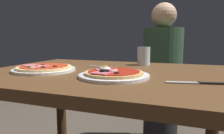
{
  "coord_description": "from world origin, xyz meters",
  "views": [
    {
      "loc": [
        0.33,
        -0.85,
        0.88
      ],
      "look_at": [
        0.05,
        -0.07,
        0.77
      ],
      "focal_mm": 31.43,
      "sensor_mm": 36.0,
      "label": 1
    }
  ],
  "objects_px": {
    "water_glass_near": "(144,57)",
    "pizza_across_left": "(44,68)",
    "diner_person": "(162,79)",
    "pizza_foreground": "(114,74)",
    "dining_table": "(107,95)",
    "fork": "(99,67)",
    "knife": "(200,83)"
  },
  "relations": [
    {
      "from": "dining_table",
      "to": "water_glass_near",
      "type": "height_order",
      "value": "water_glass_near"
    },
    {
      "from": "water_glass_near",
      "to": "diner_person",
      "type": "distance_m",
      "value": 0.58
    },
    {
      "from": "pizza_across_left",
      "to": "knife",
      "type": "bearing_deg",
      "value": -4.46
    },
    {
      "from": "pizza_across_left",
      "to": "fork",
      "type": "height_order",
      "value": "pizza_across_left"
    },
    {
      "from": "fork",
      "to": "pizza_across_left",
      "type": "bearing_deg",
      "value": -133.88
    },
    {
      "from": "water_glass_near",
      "to": "pizza_across_left",
      "type": "bearing_deg",
      "value": -136.89
    },
    {
      "from": "knife",
      "to": "dining_table",
      "type": "bearing_deg",
      "value": 159.22
    },
    {
      "from": "dining_table",
      "to": "fork",
      "type": "xyz_separation_m",
      "value": [
        -0.09,
        0.11,
        0.12
      ]
    },
    {
      "from": "pizza_foreground",
      "to": "diner_person",
      "type": "distance_m",
      "value": 0.97
    },
    {
      "from": "pizza_foreground",
      "to": "pizza_across_left",
      "type": "height_order",
      "value": "pizza_foreground"
    },
    {
      "from": "knife",
      "to": "fork",
      "type": "bearing_deg",
      "value": 151.8
    },
    {
      "from": "dining_table",
      "to": "pizza_foreground",
      "type": "height_order",
      "value": "pizza_foreground"
    },
    {
      "from": "pizza_foreground",
      "to": "fork",
      "type": "distance_m",
      "value": 0.29
    },
    {
      "from": "pizza_foreground",
      "to": "pizza_across_left",
      "type": "xyz_separation_m",
      "value": [
        -0.36,
        0.04,
        -0.0
      ]
    },
    {
      "from": "water_glass_near",
      "to": "knife",
      "type": "distance_m",
      "value": 0.51
    },
    {
      "from": "pizza_across_left",
      "to": "water_glass_near",
      "type": "bearing_deg",
      "value": 43.11
    },
    {
      "from": "pizza_foreground",
      "to": "knife",
      "type": "xyz_separation_m",
      "value": [
        0.31,
        -0.02,
        -0.01
      ]
    },
    {
      "from": "pizza_across_left",
      "to": "water_glass_near",
      "type": "height_order",
      "value": "water_glass_near"
    },
    {
      "from": "fork",
      "to": "dining_table",
      "type": "bearing_deg",
      "value": -51.09
    },
    {
      "from": "fork",
      "to": "knife",
      "type": "xyz_separation_m",
      "value": [
        0.48,
        -0.26,
        0.0
      ]
    },
    {
      "from": "pizza_foreground",
      "to": "diner_person",
      "type": "bearing_deg",
      "value": 84.08
    },
    {
      "from": "pizza_across_left",
      "to": "diner_person",
      "type": "distance_m",
      "value": 1.03
    },
    {
      "from": "pizza_across_left",
      "to": "water_glass_near",
      "type": "xyz_separation_m",
      "value": [
        0.4,
        0.38,
        0.03
      ]
    },
    {
      "from": "pizza_foreground",
      "to": "pizza_across_left",
      "type": "bearing_deg",
      "value": 174.15
    },
    {
      "from": "dining_table",
      "to": "pizza_across_left",
      "type": "xyz_separation_m",
      "value": [
        -0.28,
        -0.1,
        0.13
      ]
    },
    {
      "from": "pizza_foreground",
      "to": "knife",
      "type": "height_order",
      "value": "pizza_foreground"
    },
    {
      "from": "pizza_foreground",
      "to": "fork",
      "type": "height_order",
      "value": "pizza_foreground"
    },
    {
      "from": "pizza_foreground",
      "to": "water_glass_near",
      "type": "xyz_separation_m",
      "value": [
        0.04,
        0.41,
        0.03
      ]
    },
    {
      "from": "pizza_foreground",
      "to": "pizza_across_left",
      "type": "distance_m",
      "value": 0.36
    },
    {
      "from": "fork",
      "to": "knife",
      "type": "bearing_deg",
      "value": -28.2
    },
    {
      "from": "pizza_across_left",
      "to": "pizza_foreground",
      "type": "bearing_deg",
      "value": -5.85
    },
    {
      "from": "dining_table",
      "to": "knife",
      "type": "bearing_deg",
      "value": -20.78
    }
  ]
}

